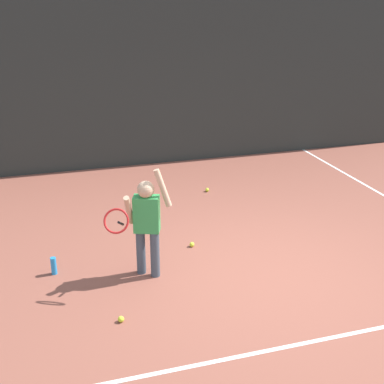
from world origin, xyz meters
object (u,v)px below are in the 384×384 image
at_px(water_bottle, 54,266).
at_px(tennis_ball_2, 192,244).
at_px(tennis_player, 146,220).
at_px(tennis_ball_0, 121,319).
at_px(tennis_ball_3, 207,190).

distance_m(water_bottle, tennis_ball_2, 1.83).
height_order(tennis_player, tennis_ball_2, tennis_player).
distance_m(tennis_player, tennis_ball_0, 1.20).
bearing_deg(tennis_ball_2, tennis_ball_0, -130.20).
bearing_deg(tennis_ball_0, water_bottle, 117.03).
distance_m(tennis_ball_0, tennis_ball_2, 1.85).
height_order(tennis_player, water_bottle, tennis_player).
xyz_separation_m(tennis_ball_0, tennis_ball_2, (1.20, 1.42, 0.00)).
distance_m(water_bottle, tennis_ball_3, 3.39).
height_order(water_bottle, tennis_ball_2, water_bottle).
bearing_deg(tennis_ball_0, tennis_player, 61.67).
xyz_separation_m(tennis_player, tennis_ball_0, (-0.47, -0.86, -0.69)).
distance_m(tennis_ball_2, tennis_ball_3, 2.08).
xyz_separation_m(tennis_ball_2, tennis_ball_3, (0.84, 1.90, 0.00)).
relative_size(tennis_player, water_bottle, 6.14).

